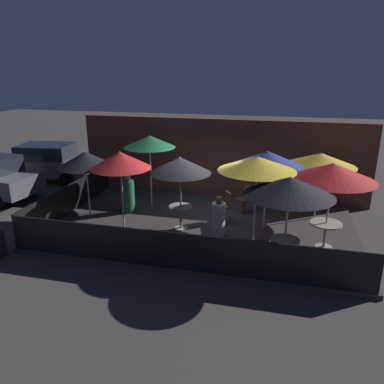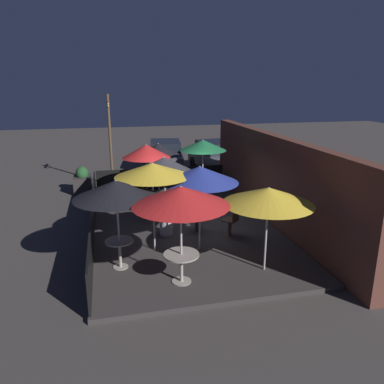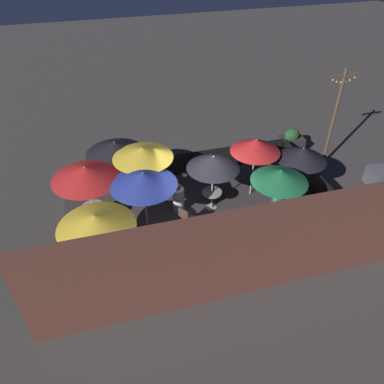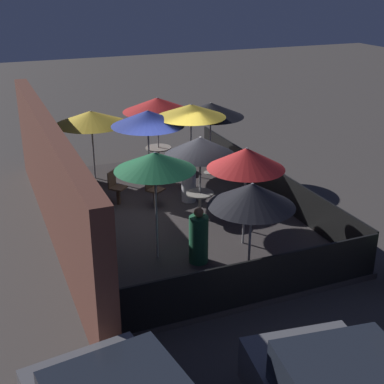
{
  "view_description": "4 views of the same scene",
  "coord_description": "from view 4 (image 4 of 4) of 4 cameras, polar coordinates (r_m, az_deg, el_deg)",
  "views": [
    {
      "loc": [
        2.27,
        -10.49,
        4.7
      ],
      "look_at": [
        -0.45,
        0.47,
        0.98
      ],
      "focal_mm": 35.0,
      "sensor_mm": 36.0,
      "label": 1
    },
    {
      "loc": [
        11.23,
        -2.32,
        4.63
      ],
      "look_at": [
        -0.93,
        0.53,
        0.96
      ],
      "focal_mm": 35.0,
      "sensor_mm": 36.0,
      "label": 2
    },
    {
      "loc": [
        2.9,
        9.31,
        8.9
      ],
      "look_at": [
        0.16,
        -0.51,
        0.96
      ],
      "focal_mm": 35.0,
      "sensor_mm": 36.0,
      "label": 3
    },
    {
      "loc": [
        -12.19,
        4.54,
        6.02
      ],
      "look_at": [
        -1.01,
        -0.07,
        1.09
      ],
      "focal_mm": 50.0,
      "sensor_mm": 36.0,
      "label": 4
    }
  ],
  "objects": [
    {
      "name": "patio_umbrella_2",
      "position": [
        13.26,
        0.88,
        4.92
      ],
      "size": [
        1.79,
        1.79,
        2.2
      ],
      "color": "#B2B2B7",
      "rests_on": "patio_deck"
    },
    {
      "name": "fence_front",
      "position": [
        15.24,
        8.16,
        1.12
      ],
      "size": [
        8.95,
        0.05,
        0.95
      ],
      "color": "black",
      "rests_on": "patio_deck"
    },
    {
      "name": "patio_umbrella_5",
      "position": [
        10.5,
        6.4,
        -0.3
      ],
      "size": [
        1.74,
        1.74,
        2.15
      ],
      "color": "#B2B2B7",
      "rests_on": "patio_deck"
    },
    {
      "name": "dining_table_0",
      "position": [
        16.96,
        1.93,
        3.88
      ],
      "size": [
        0.7,
        0.7,
        0.74
      ],
      "color": "#9E998E",
      "rests_on": "patio_deck"
    },
    {
      "name": "ground_plane",
      "position": [
        14.33,
        -1.81,
        -2.65
      ],
      "size": [
        60.0,
        60.0,
        0.0
      ],
      "primitive_type": "plane",
      "color": "#423D3A"
    },
    {
      "name": "patio_umbrella_3",
      "position": [
        11.22,
        -3.98,
        3.27
      ],
      "size": [
        1.74,
        1.74,
        2.47
      ],
      "color": "#B2B2B7",
      "rests_on": "patio_deck"
    },
    {
      "name": "dining_table_2",
      "position": [
        13.74,
        0.85,
        -0.69
      ],
      "size": [
        0.7,
        0.7,
        0.72
      ],
      "color": "#9E998E",
      "rests_on": "patio_deck"
    },
    {
      "name": "patio_chair_0",
      "position": [
        14.76,
        -8.13,
        0.61
      ],
      "size": [
        0.57,
        0.57,
        0.95
      ],
      "rotation": [
        0.0,
        0.0,
        -2.35
      ],
      "color": "#4C3828",
      "rests_on": "patio_deck"
    },
    {
      "name": "dining_table_1",
      "position": [
        17.42,
        -3.6,
        4.32
      ],
      "size": [
        0.83,
        0.83,
        0.71
      ],
      "color": "#9E998E",
      "rests_on": "patio_deck"
    },
    {
      "name": "building_wall",
      "position": [
        13.08,
        -14.72,
        1.2
      ],
      "size": [
        10.75,
        0.36,
        2.99
      ],
      "color": "brown",
      "rests_on": "ground_plane"
    },
    {
      "name": "patio_chair_1",
      "position": [
        14.5,
        -4.14,
        0.4
      ],
      "size": [
        0.56,
        0.56,
        0.96
      ],
      "rotation": [
        0.0,
        0.0,
        -2.52
      ],
      "color": "#4C3828",
      "rests_on": "patio_deck"
    },
    {
      "name": "patio_deck",
      "position": [
        14.31,
        -1.82,
        -2.43
      ],
      "size": [
        9.15,
        5.75,
        0.12
      ],
      "color": "#383333",
      "rests_on": "ground_plane"
    },
    {
      "name": "patron_1",
      "position": [
        14.82,
        -0.36,
        0.92
      ],
      "size": [
        0.54,
        0.54,
        1.18
      ],
      "rotation": [
        0.0,
        0.0,
        5.8
      ],
      "color": "silver",
      "rests_on": "patio_deck"
    },
    {
      "name": "fence_side_left",
      "position": [
        10.42,
        7.13,
        -9.35
      ],
      "size": [
        0.05,
        5.55,
        0.95
      ],
      "color": "black",
      "rests_on": "patio_deck"
    },
    {
      "name": "patron_0",
      "position": [
        11.67,
        0.71,
        -4.96
      ],
      "size": [
        0.55,
        0.55,
        1.3
      ],
      "rotation": [
        0.0,
        0.0,
        2.74
      ],
      "color": "#236642",
      "rests_on": "patio_deck"
    },
    {
      "name": "patio_umbrella_4",
      "position": [
        16.4,
        -10.73,
        7.8
      ],
      "size": [
        2.19,
        2.19,
        2.13
      ],
      "color": "#B2B2B7",
      "rests_on": "patio_deck"
    },
    {
      "name": "patio_umbrella_8",
      "position": [
        11.94,
        5.8,
        3.58
      ],
      "size": [
        1.76,
        1.76,
        2.35
      ],
      "color": "#B2B2B7",
      "rests_on": "patio_deck"
    },
    {
      "name": "patio_umbrella_0",
      "position": [
        16.55,
        2.0,
        8.77
      ],
      "size": [
        2.07,
        2.07,
        2.28
      ],
      "color": "#B2B2B7",
      "rests_on": "patio_deck"
    },
    {
      "name": "patio_umbrella_1",
      "position": [
        17.01,
        -3.72,
        9.28
      ],
      "size": [
        2.2,
        2.2,
        2.33
      ],
      "color": "#B2B2B7",
      "rests_on": "patio_deck"
    },
    {
      "name": "patio_umbrella_7",
      "position": [
        15.39,
        -0.1,
        8.67
      ],
      "size": [
        2.01,
        2.01,
        2.49
      ],
      "color": "#B2B2B7",
      "rests_on": "patio_deck"
    },
    {
      "name": "patio_umbrella_6",
      "position": [
        15.2,
        -4.74,
        7.86
      ],
      "size": [
        2.09,
        2.09,
        2.38
      ],
      "color": "#B2B2B7",
      "rests_on": "patio_deck"
    }
  ]
}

